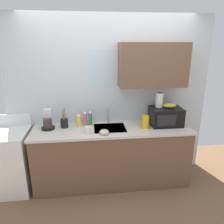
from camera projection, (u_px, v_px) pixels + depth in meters
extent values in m
cube|color=silver|center=(109.00, 99.00, 3.35)|extent=(3.08, 0.10, 2.50)
cube|color=brown|center=(153.00, 65.00, 3.06)|extent=(0.97, 0.32, 0.62)
cube|color=silver|center=(108.00, 69.00, 3.17)|extent=(0.56, 0.02, 0.55)
cube|color=brown|center=(112.00, 157.00, 3.27)|extent=(2.28, 0.60, 0.86)
cube|color=beige|center=(112.00, 129.00, 3.13)|extent=(2.31, 0.63, 0.03)
cube|color=#9EA0A5|center=(110.00, 132.00, 3.17)|extent=(0.46, 0.38, 0.14)
cylinder|color=#B2B5BA|center=(108.00, 116.00, 3.32)|extent=(0.03, 0.03, 0.23)
cube|color=white|center=(9.00, 162.00, 3.10)|extent=(0.60, 0.60, 0.90)
cube|color=white|center=(10.00, 120.00, 3.20)|extent=(0.60, 0.04, 0.18)
cube|color=black|center=(166.00, 116.00, 3.22)|extent=(0.46, 0.34, 0.27)
cube|color=black|center=(167.00, 120.00, 3.05)|extent=(0.28, 0.01, 0.17)
ellipsoid|color=gold|center=(170.00, 105.00, 3.18)|extent=(0.20, 0.11, 0.07)
cylinder|color=white|center=(159.00, 100.00, 3.19)|extent=(0.11, 0.11, 0.22)
cylinder|color=black|center=(48.00, 128.00, 3.10)|extent=(0.19, 0.19, 0.03)
cylinder|color=#3F332D|center=(48.00, 123.00, 3.06)|extent=(0.12, 0.12, 0.13)
cube|color=silver|center=(48.00, 118.00, 3.12)|extent=(0.11, 0.09, 0.26)
cylinder|color=green|center=(90.00, 119.00, 3.24)|extent=(0.06, 0.06, 0.19)
cone|color=white|center=(90.00, 112.00, 3.21)|extent=(0.04, 0.04, 0.04)
cylinder|color=#E55999|center=(85.00, 119.00, 3.21)|extent=(0.07, 0.07, 0.19)
cone|color=white|center=(85.00, 112.00, 3.18)|extent=(0.05, 0.05, 0.04)
cylinder|color=yellow|center=(79.00, 121.00, 3.19)|extent=(0.07, 0.07, 0.16)
cone|color=white|center=(79.00, 115.00, 3.16)|extent=(0.05, 0.05, 0.04)
cylinder|color=gold|center=(145.00, 122.00, 3.10)|extent=(0.10, 0.10, 0.19)
cylinder|color=white|center=(88.00, 130.00, 2.94)|extent=(0.08, 0.08, 0.09)
cylinder|color=black|center=(64.00, 123.00, 3.15)|extent=(0.11, 0.11, 0.13)
cylinder|color=olive|center=(63.00, 117.00, 3.12)|extent=(0.02, 0.02, 0.24)
cylinder|color=olive|center=(65.00, 116.00, 3.13)|extent=(0.03, 0.02, 0.25)
cylinder|color=olive|center=(64.00, 118.00, 3.10)|extent=(0.02, 0.02, 0.21)
ellipsoid|color=beige|center=(104.00, 132.00, 2.91)|extent=(0.13, 0.13, 0.06)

